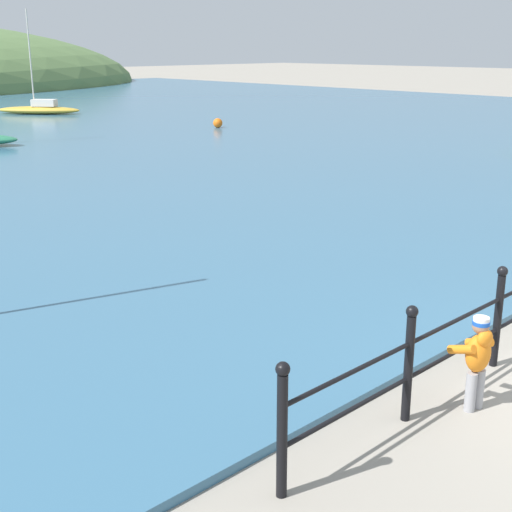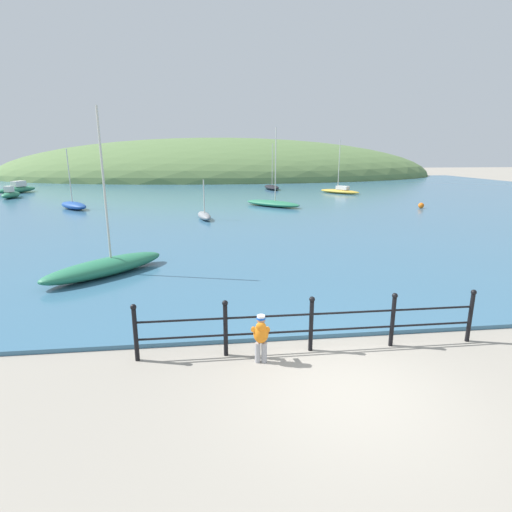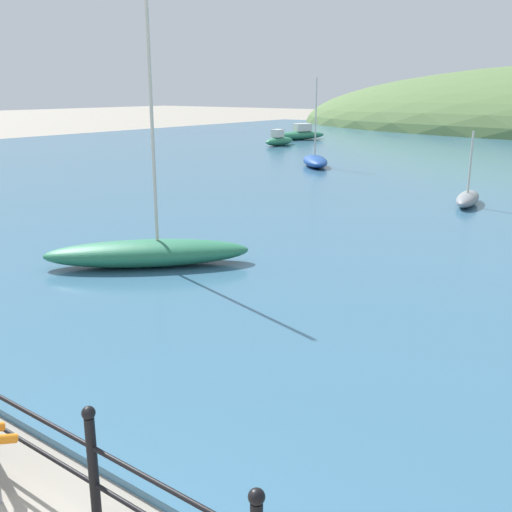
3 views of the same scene
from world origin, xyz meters
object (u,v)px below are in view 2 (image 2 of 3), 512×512
at_px(boat_red_dinghy, 204,215).
at_px(boat_green_fishing, 74,205).
at_px(boat_mid_harbor, 17,189).
at_px(boat_far_right, 273,203).
at_px(child_in_coat, 261,334).
at_px(boat_far_left, 11,194).
at_px(mooring_buoy, 421,205).
at_px(boat_nearest_quay, 272,187).
at_px(boat_blue_hull, 106,266).
at_px(boat_twin_mast, 340,191).

xyz_separation_m(boat_red_dinghy, boat_green_fishing, (-9.37, 5.69, 0.04)).
bearing_deg(boat_mid_harbor, boat_far_right, -28.92).
xyz_separation_m(child_in_coat, boat_far_left, (-18.43, 31.02, -0.15)).
bearing_deg(boat_far_right, mooring_buoy, -12.31).
xyz_separation_m(boat_red_dinghy, mooring_buoy, (15.73, 3.11, -0.03)).
bearing_deg(mooring_buoy, boat_green_fishing, 174.14).
bearing_deg(boat_green_fishing, boat_red_dinghy, -31.25).
bearing_deg(child_in_coat, boat_nearest_quay, 80.66).
height_order(boat_nearest_quay, boat_blue_hull, boat_blue_hull).
height_order(boat_far_right, boat_green_fishing, boat_far_right).
bearing_deg(boat_nearest_quay, boat_far_left, -166.43).
xyz_separation_m(child_in_coat, boat_mid_harbor, (-20.02, 35.87, -0.12)).
distance_m(child_in_coat, boat_twin_mast, 33.86).
distance_m(boat_nearest_quay, boat_blue_hull, 32.56).
xyz_separation_m(child_in_coat, boat_twin_mast, (12.11, 31.62, -0.23)).
height_order(child_in_coat, boat_far_left, boat_far_left).
xyz_separation_m(boat_far_right, boat_twin_mast, (8.23, 8.95, 0.02)).
relative_size(boat_nearest_quay, boat_mid_harbor, 1.03).
distance_m(boat_blue_hull, boat_twin_mast, 30.39).
bearing_deg(boat_red_dinghy, boat_blue_hull, -105.95).
relative_size(boat_mid_harbor, boat_green_fishing, 1.13).
distance_m(boat_far_right, boat_green_fishing, 14.47).
relative_size(boat_nearest_quay, boat_twin_mast, 0.94).
bearing_deg(boat_mid_harbor, boat_blue_hull, -62.31).
bearing_deg(boat_nearest_quay, child_in_coat, -99.34).
bearing_deg(boat_far_right, boat_red_dinghy, -133.18).
height_order(boat_nearest_quay, boat_mid_harbor, boat_nearest_quay).
distance_m(boat_blue_hull, boat_green_fishing, 17.92).
bearing_deg(child_in_coat, boat_twin_mast, 69.04).
relative_size(boat_nearest_quay, mooring_buoy, 12.06).
bearing_deg(child_in_coat, boat_far_left, 120.72).
bearing_deg(mooring_buoy, boat_nearest_quay, 116.95).
bearing_deg(boat_nearest_quay, boat_red_dinghy, -110.32).
xyz_separation_m(boat_green_fishing, mooring_buoy, (25.10, -2.57, -0.08)).
relative_size(boat_blue_hull, boat_twin_mast, 1.03).
xyz_separation_m(boat_red_dinghy, boat_far_right, (5.10, 5.43, 0.01)).
xyz_separation_m(boat_blue_hull, boat_far_right, (8.28, 16.57, -0.05)).
bearing_deg(boat_green_fishing, boat_twin_mast, 20.96).
xyz_separation_m(boat_blue_hull, boat_red_dinghy, (3.18, 11.13, -0.07)).
bearing_deg(boat_blue_hull, boat_twin_mast, 57.09).
bearing_deg(boat_far_right, boat_far_left, 159.48).
distance_m(boat_twin_mast, mooring_buoy, 11.52).
bearing_deg(boat_mid_harbor, boat_red_dinghy, -44.74).
distance_m(boat_far_left, boat_mid_harbor, 5.10).
bearing_deg(boat_red_dinghy, boat_green_fishing, 148.75).
distance_m(boat_nearest_quay, boat_far_left, 25.21).
height_order(boat_far_right, boat_twin_mast, boat_far_right).
bearing_deg(boat_twin_mast, boat_mid_harbor, 172.46).
distance_m(boat_blue_hull, boat_red_dinghy, 11.58).
bearing_deg(boat_green_fishing, boat_far_left, 134.10).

